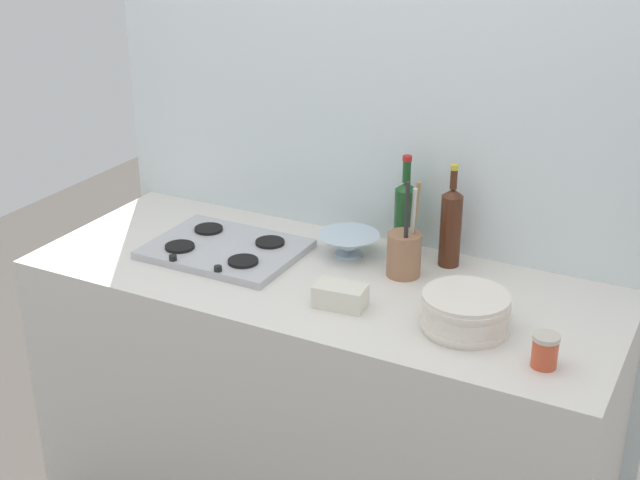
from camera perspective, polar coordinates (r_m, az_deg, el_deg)
counter_block at (r=2.87m, az=0.00°, el=-10.49°), size 1.80×0.70×0.90m
backsplash_panel at (r=2.86m, az=3.54°, el=5.35°), size 1.90×0.06×2.33m
stovetop_hob at (r=2.81m, az=-6.18°, el=-0.58°), size 0.47×0.36×0.04m
plate_stack at (r=2.37m, az=9.45°, el=-4.63°), size 0.24×0.24×0.10m
wine_bottle_leftmost at (r=2.69m, az=8.49°, el=0.93°), size 0.07×0.07×0.33m
wine_bottle_mid_left at (r=2.75m, az=5.54°, el=1.56°), size 0.07×0.07×0.33m
mixing_bowl at (r=2.76m, az=1.88°, el=-0.25°), size 0.20×0.20×0.07m
butter_dish at (r=2.46m, az=1.34°, el=-3.63°), size 0.15×0.10×0.06m
utensil_crock at (r=2.63m, az=5.51°, el=-0.77°), size 0.10×0.10×0.31m
condiment_jar_front at (r=2.24m, az=14.41°, el=-6.97°), size 0.07×0.07×0.09m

